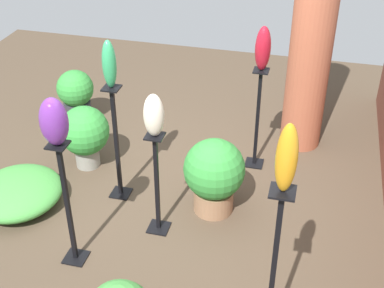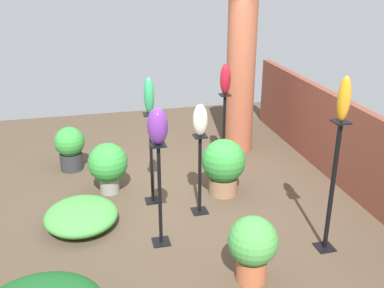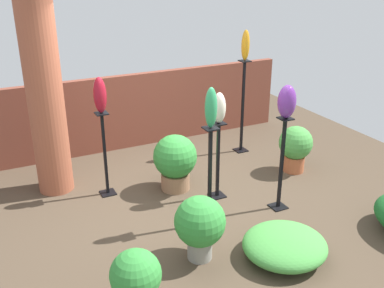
% 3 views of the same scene
% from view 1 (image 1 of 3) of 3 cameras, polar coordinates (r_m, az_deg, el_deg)
% --- Properties ---
extents(ground_plane, '(8.00, 8.00, 0.00)m').
position_cam_1_polar(ground_plane, '(5.59, -2.79, -5.82)').
color(ground_plane, '#4C3D2D').
extents(brick_pillar, '(0.47, 0.47, 2.79)m').
position_cam_1_polar(brick_pillar, '(5.99, 12.78, 11.56)').
color(brick_pillar, '#9E5138').
rests_on(brick_pillar, ground).
extents(pedestal_violet, '(0.20, 0.20, 1.23)m').
position_cam_1_polar(pedestal_violet, '(4.69, -13.06, -6.86)').
color(pedestal_violet, black).
rests_on(pedestal_violet, ground).
extents(pedestal_jade, '(0.20, 0.20, 1.25)m').
position_cam_1_polar(pedestal_jade, '(5.37, -8.01, -0.45)').
color(pedestal_jade, black).
rests_on(pedestal_jade, ground).
extents(pedestal_amber, '(0.20, 0.20, 1.52)m').
position_cam_1_polar(pedestal_amber, '(3.80, 8.50, -14.71)').
color(pedestal_amber, black).
rests_on(pedestal_amber, ground).
extents(pedestal_ivory, '(0.20, 0.20, 1.06)m').
position_cam_1_polar(pedestal_ivory, '(4.94, -3.75, -4.77)').
color(pedestal_ivory, black).
rests_on(pedestal_ivory, ground).
extents(pedestal_ruby, '(0.20, 0.20, 1.17)m').
position_cam_1_polar(pedestal_ruby, '(5.85, 6.96, 2.20)').
color(pedestal_ruby, black).
rests_on(pedestal_ruby, ground).
extents(art_vase_violet, '(0.22, 0.22, 0.41)m').
position_cam_1_polar(art_vase_violet, '(4.20, -14.51, 2.32)').
color(art_vase_violet, '#6B2D8C').
rests_on(art_vase_violet, pedestal_violet).
extents(art_vase_jade, '(0.14, 0.13, 0.47)m').
position_cam_1_polar(art_vase_jade, '(4.93, -8.82, 8.41)').
color(art_vase_jade, '#2D9356').
rests_on(art_vase_jade, pedestal_jade).
extents(art_vase_amber, '(0.13, 0.13, 0.47)m').
position_cam_1_polar(art_vase_amber, '(3.12, 10.05, -1.52)').
color(art_vase_amber, orange).
rests_on(art_vase_amber, pedestal_amber).
extents(art_vase_ivory, '(0.16, 0.18, 0.40)m').
position_cam_1_polar(art_vase_ivory, '(4.51, -4.10, 3.07)').
color(art_vase_ivory, beige).
rests_on(art_vase_ivory, pedestal_ivory).
extents(art_vase_ruby, '(0.17, 0.16, 0.47)m').
position_cam_1_polar(art_vase_ruby, '(5.46, 7.57, 10.07)').
color(art_vase_ruby, maroon).
rests_on(art_vase_ruby, pedestal_ruby).
extents(potted_plant_near_pillar, '(0.55, 0.55, 0.73)m').
position_cam_1_polar(potted_plant_near_pillar, '(5.96, -11.38, 1.16)').
color(potted_plant_near_pillar, gray).
rests_on(potted_plant_near_pillar, ground).
extents(potted_plant_walkway_edge, '(0.46, 0.46, 0.69)m').
position_cam_1_polar(potted_plant_walkway_edge, '(6.89, -12.29, 5.23)').
color(potted_plant_walkway_edge, '#2D2D33').
rests_on(potted_plant_walkway_edge, ground).
extents(potted_plant_front_right, '(0.60, 0.60, 0.80)m').
position_cam_1_polar(potted_plant_front_right, '(5.19, 2.37, -3.18)').
color(potted_plant_front_right, '#936B4C').
rests_on(potted_plant_front_right, ground).
extents(foliage_bed_west, '(0.92, 0.89, 0.30)m').
position_cam_1_polar(foliage_bed_west, '(5.71, -18.08, -4.92)').
color(foliage_bed_west, '#479942').
rests_on(foliage_bed_west, ground).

